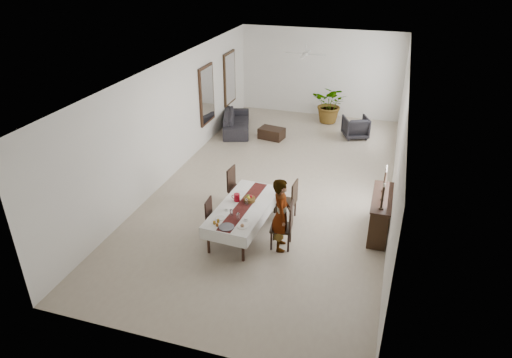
% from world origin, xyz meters
% --- Properties ---
extents(floor, '(6.00, 12.00, 0.00)m').
position_xyz_m(floor, '(0.00, 0.00, 0.00)').
color(floor, '#B5A790').
rests_on(floor, ground).
extents(ceiling, '(6.00, 12.00, 0.02)m').
position_xyz_m(ceiling, '(0.00, 0.00, 3.20)').
color(ceiling, silver).
rests_on(ceiling, wall_back).
extents(wall_back, '(6.00, 0.02, 3.20)m').
position_xyz_m(wall_back, '(0.00, 6.00, 1.60)').
color(wall_back, white).
rests_on(wall_back, floor).
extents(wall_front, '(6.00, 0.02, 3.20)m').
position_xyz_m(wall_front, '(0.00, -6.00, 1.60)').
color(wall_front, white).
rests_on(wall_front, floor).
extents(wall_left, '(0.02, 12.00, 3.20)m').
position_xyz_m(wall_left, '(-3.00, 0.00, 1.60)').
color(wall_left, white).
rests_on(wall_left, floor).
extents(wall_right, '(0.02, 12.00, 3.20)m').
position_xyz_m(wall_right, '(3.00, 0.00, 1.60)').
color(wall_right, white).
rests_on(wall_right, floor).
extents(dining_table_top, '(1.03, 2.20, 0.04)m').
position_xyz_m(dining_table_top, '(-0.14, -2.52, 0.65)').
color(dining_table_top, black).
rests_on(dining_table_top, table_leg_fl).
extents(table_leg_fl, '(0.07, 0.07, 0.63)m').
position_xyz_m(table_leg_fl, '(-0.60, -3.51, 0.31)').
color(table_leg_fl, black).
rests_on(table_leg_fl, floor).
extents(table_leg_fr, '(0.07, 0.07, 0.63)m').
position_xyz_m(table_leg_fr, '(0.19, -3.56, 0.31)').
color(table_leg_fr, black).
rests_on(table_leg_fr, floor).
extents(table_leg_bl, '(0.07, 0.07, 0.63)m').
position_xyz_m(table_leg_bl, '(-0.47, -1.47, 0.31)').
color(table_leg_bl, black).
rests_on(table_leg_bl, floor).
extents(table_leg_br, '(0.07, 0.07, 0.63)m').
position_xyz_m(table_leg_br, '(0.32, -1.52, 0.31)').
color(table_leg_br, black).
rests_on(table_leg_br, floor).
extents(tablecloth_top, '(1.20, 2.37, 0.01)m').
position_xyz_m(tablecloth_top, '(-0.14, -2.52, 0.68)').
color(tablecloth_top, white).
rests_on(tablecloth_top, dining_table_top).
extents(tablecloth_drape_left, '(0.15, 2.31, 0.27)m').
position_xyz_m(tablecloth_drape_left, '(-0.66, -2.48, 0.55)').
color(tablecloth_drape_left, silver).
rests_on(tablecloth_drape_left, dining_table_top).
extents(tablecloth_drape_right, '(0.15, 2.31, 0.27)m').
position_xyz_m(tablecloth_drape_right, '(0.38, -2.55, 0.55)').
color(tablecloth_drape_right, white).
rests_on(tablecloth_drape_right, dining_table_top).
extents(tablecloth_drape_near, '(1.06, 0.08, 0.27)m').
position_xyz_m(tablecloth_drape_near, '(-0.21, -3.66, 0.55)').
color(tablecloth_drape_near, white).
rests_on(tablecloth_drape_near, dining_table_top).
extents(tablecloth_drape_far, '(1.06, 0.08, 0.27)m').
position_xyz_m(tablecloth_drape_far, '(-0.07, -1.37, 0.55)').
color(tablecloth_drape_far, silver).
rests_on(tablecloth_drape_far, dining_table_top).
extents(table_runner, '(0.45, 2.25, 0.00)m').
position_xyz_m(table_runner, '(-0.14, -2.52, 0.68)').
color(table_runner, maroon).
rests_on(table_runner, tablecloth_top).
extents(red_pitcher, '(0.14, 0.14, 0.18)m').
position_xyz_m(red_pitcher, '(-0.36, -2.37, 0.77)').
color(red_pitcher, maroon).
rests_on(red_pitcher, tablecloth_top).
extents(pitcher_handle, '(0.11, 0.02, 0.11)m').
position_xyz_m(pitcher_handle, '(-0.43, -2.36, 0.77)').
color(pitcher_handle, maroon).
rests_on(pitcher_handle, red_pitcher).
extents(wine_glass_near, '(0.06, 0.06, 0.15)m').
position_xyz_m(wine_glass_near, '(-0.07, -3.10, 0.76)').
color(wine_glass_near, white).
rests_on(wine_glass_near, tablecloth_top).
extents(wine_glass_mid, '(0.06, 0.06, 0.15)m').
position_xyz_m(wine_glass_mid, '(-0.26, -3.00, 0.76)').
color(wine_glass_mid, silver).
rests_on(wine_glass_mid, tablecloth_top).
extents(wine_glass_far, '(0.06, 0.06, 0.15)m').
position_xyz_m(wine_glass_far, '(-0.09, -2.47, 0.76)').
color(wine_glass_far, white).
rests_on(wine_glass_far, tablecloth_top).
extents(teacup_right, '(0.08, 0.08, 0.05)m').
position_xyz_m(teacup_right, '(0.09, -3.07, 0.71)').
color(teacup_right, white).
rests_on(teacup_right, saucer_right).
extents(saucer_right, '(0.13, 0.13, 0.01)m').
position_xyz_m(saucer_right, '(0.09, -3.07, 0.69)').
color(saucer_right, white).
rests_on(saucer_right, tablecloth_top).
extents(teacup_left, '(0.08, 0.08, 0.05)m').
position_xyz_m(teacup_left, '(-0.43, -2.81, 0.71)').
color(teacup_left, white).
rests_on(teacup_left, saucer_left).
extents(saucer_left, '(0.13, 0.13, 0.01)m').
position_xyz_m(saucer_left, '(-0.43, -2.81, 0.69)').
color(saucer_left, silver).
rests_on(saucer_left, tablecloth_top).
extents(plate_near_right, '(0.21, 0.21, 0.01)m').
position_xyz_m(plate_near_right, '(0.10, -3.34, 0.69)').
color(plate_near_right, white).
rests_on(plate_near_right, tablecloth_top).
extents(bread_near_right, '(0.08, 0.08, 0.08)m').
position_xyz_m(bread_near_right, '(0.10, -3.34, 0.71)').
color(bread_near_right, tan).
rests_on(bread_near_right, plate_near_right).
extents(plate_near_left, '(0.21, 0.21, 0.01)m').
position_xyz_m(plate_near_left, '(-0.45, -3.17, 0.69)').
color(plate_near_left, silver).
rests_on(plate_near_left, tablecloth_top).
extents(plate_far_left, '(0.21, 0.21, 0.01)m').
position_xyz_m(plate_far_left, '(-0.40, -2.01, 0.69)').
color(plate_far_left, white).
rests_on(plate_far_left, tablecloth_top).
extents(serving_tray, '(0.32, 0.32, 0.02)m').
position_xyz_m(serving_tray, '(-0.20, -3.45, 0.69)').
color(serving_tray, '#3A3A3F').
rests_on(serving_tray, tablecloth_top).
extents(jam_jar_a, '(0.06, 0.06, 0.07)m').
position_xyz_m(jam_jar_a, '(-0.40, -3.47, 0.72)').
color(jam_jar_a, '#8C4B14').
rests_on(jam_jar_a, tablecloth_top).
extents(jam_jar_b, '(0.06, 0.06, 0.07)m').
position_xyz_m(jam_jar_b, '(-0.49, -3.41, 0.72)').
color(jam_jar_b, '#8C6014').
rests_on(jam_jar_b, tablecloth_top).
extents(jam_jar_c, '(0.06, 0.06, 0.07)m').
position_xyz_m(jam_jar_c, '(-0.43, -3.32, 0.72)').
color(jam_jar_c, brown).
rests_on(jam_jar_c, tablecloth_top).
extents(fruit_basket, '(0.27, 0.27, 0.09)m').
position_xyz_m(fruit_basket, '(-0.08, -2.30, 0.73)').
color(fruit_basket, brown).
rests_on(fruit_basket, tablecloth_top).
extents(fruit_red, '(0.08, 0.08, 0.08)m').
position_xyz_m(fruit_red, '(-0.06, -2.28, 0.79)').
color(fruit_red, '#A21019').
rests_on(fruit_red, fruit_basket).
extents(fruit_green, '(0.07, 0.07, 0.07)m').
position_xyz_m(fruit_green, '(-0.12, -2.27, 0.79)').
color(fruit_green, '#4B7422').
rests_on(fruit_green, fruit_basket).
extents(fruit_yellow, '(0.08, 0.08, 0.08)m').
position_xyz_m(fruit_yellow, '(-0.09, -2.34, 0.79)').
color(fruit_yellow, yellow).
rests_on(fruit_yellow, fruit_basket).
extents(chair_right_near_seat, '(0.49, 0.49, 0.05)m').
position_xyz_m(chair_right_near_seat, '(0.80, -2.82, 0.47)').
color(chair_right_near_seat, black).
rests_on(chair_right_near_seat, chair_right_near_leg_fl).
extents(chair_right_near_leg_fl, '(0.05, 0.05, 0.44)m').
position_xyz_m(chair_right_near_leg_fl, '(1.00, -2.98, 0.22)').
color(chair_right_near_leg_fl, black).
rests_on(chair_right_near_leg_fl, floor).
extents(chair_right_near_leg_fr, '(0.05, 0.05, 0.44)m').
position_xyz_m(chair_right_near_leg_fr, '(0.96, -2.61, 0.22)').
color(chair_right_near_leg_fr, black).
rests_on(chair_right_near_leg_fr, floor).
extents(chair_right_near_leg_bl, '(0.05, 0.05, 0.44)m').
position_xyz_m(chair_right_near_leg_bl, '(0.64, -3.02, 0.22)').
color(chair_right_near_leg_bl, black).
rests_on(chair_right_near_leg_bl, floor).
extents(chair_right_near_leg_br, '(0.05, 0.05, 0.44)m').
position_xyz_m(chair_right_near_leg_br, '(0.60, -2.66, 0.22)').
color(chair_right_near_leg_br, black).
rests_on(chair_right_near_leg_br, floor).
extents(chair_right_near_back, '(0.09, 0.45, 0.57)m').
position_xyz_m(chair_right_near_back, '(1.00, -2.79, 0.77)').
color(chair_right_near_back, black).
rests_on(chair_right_near_back, chair_right_near_seat).
extents(chair_right_far_seat, '(0.45, 0.45, 0.05)m').
position_xyz_m(chair_right_far_seat, '(0.63, -1.68, 0.44)').
color(chair_right_far_seat, black).
rests_on(chair_right_far_seat, chair_right_far_leg_fl).
extents(chair_right_far_leg_fl, '(0.05, 0.05, 0.42)m').
position_xyz_m(chair_right_far_leg_fl, '(0.79, -1.86, 0.21)').
color(chair_right_far_leg_fl, black).
rests_on(chair_right_far_leg_fl, floor).
extents(chair_right_far_leg_fr, '(0.05, 0.05, 0.42)m').
position_xyz_m(chair_right_far_leg_fr, '(0.82, -1.52, 0.21)').
color(chair_right_far_leg_fr, black).
rests_on(chair_right_far_leg_fr, floor).
extents(chair_right_far_leg_bl, '(0.05, 0.05, 0.42)m').
position_xyz_m(chair_right_far_leg_bl, '(0.45, -1.84, 0.21)').
color(chair_right_far_leg_bl, black).
rests_on(chair_right_far_leg_bl, floor).
extents(chair_right_far_leg_br, '(0.05, 0.05, 0.42)m').
position_xyz_m(chair_right_far_leg_br, '(0.47, -1.49, 0.21)').
color(chair_right_far_leg_br, black).
rests_on(chair_right_far_leg_br, floor).
extents(chair_right_far_back, '(0.07, 0.43, 0.54)m').
position_xyz_m(chair_right_far_back, '(0.83, -1.69, 0.73)').
color(chair_right_far_back, black).
rests_on(chair_right_far_back, chair_right_far_seat).
extents(chair_left_near_seat, '(0.41, 0.41, 0.04)m').
position_xyz_m(chair_left_near_seat, '(-0.65, -2.89, 0.41)').
color(chair_left_near_seat, black).
rests_on(chair_left_near_seat, chair_left_near_leg_fl).
extents(chair_left_near_leg_fl, '(0.04, 0.04, 0.39)m').
position_xyz_m(chair_left_near_leg_fl, '(-0.82, -2.74, 0.19)').
color(chair_left_near_leg_fl, black).
rests_on(chair_left_near_leg_fl, floor).
extents(chair_left_near_leg_fr, '(0.04, 0.04, 0.39)m').
position_xyz_m(chair_left_near_leg_fr, '(-0.80, -3.06, 0.19)').
color(chair_left_near_leg_fr, black).
rests_on(chair_left_near_leg_fr, floor).
extents(chair_left_near_leg_bl, '(0.04, 0.04, 0.39)m').
position_xyz_m(chair_left_near_leg_bl, '(-0.50, -2.72, 0.19)').
color(chair_left_near_leg_bl, black).
rests_on(chair_left_near_leg_bl, floor).
extents(chair_left_near_leg_br, '(0.04, 0.04, 0.39)m').
position_xyz_m(chair_left_near_leg_br, '(-0.48, -3.04, 0.19)').
color(chair_left_near_leg_br, black).
rests_on(chair_left_near_leg_br, floor).
extents(chair_left_near_back, '(0.06, 0.39, 0.50)m').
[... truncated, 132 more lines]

